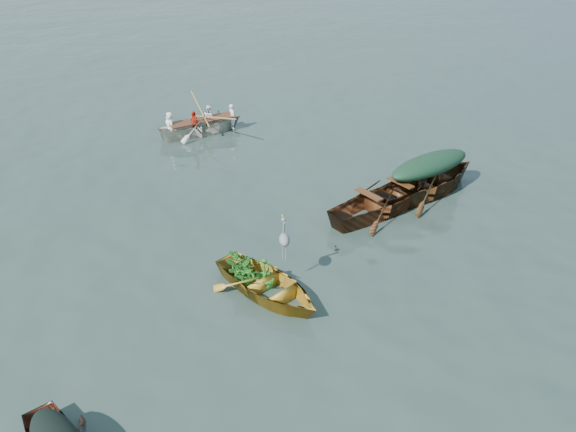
# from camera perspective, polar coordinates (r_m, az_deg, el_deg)

# --- Properties ---
(ground) EXTENTS (140.00, 140.00, 0.00)m
(ground) POSITION_cam_1_polar(r_m,az_deg,el_deg) (12.44, 4.51, -5.45)
(ground) COLOR #2E403A
(ground) RESTS_ON ground
(yellow_dinghy) EXTENTS (3.17, 3.51, 0.91)m
(yellow_dinghy) POSITION_cam_1_polar(r_m,az_deg,el_deg) (11.66, -2.10, -8.01)
(yellow_dinghy) COLOR orange
(yellow_dinghy) RESTS_ON ground
(green_tarp_boat) EXTENTS (5.28, 3.94, 1.25)m
(green_tarp_boat) POSITION_cam_1_polar(r_m,az_deg,el_deg) (16.01, 13.84, 2.11)
(green_tarp_boat) COLOR #563214
(green_tarp_boat) RESTS_ON ground
(open_wooden_boat) EXTENTS (4.83, 3.61, 1.12)m
(open_wooden_boat) POSITION_cam_1_polar(r_m,az_deg,el_deg) (14.86, 9.62, 0.37)
(open_wooden_boat) COLOR brown
(open_wooden_boat) RESTS_ON ground
(rowed_boat) EXTENTS (4.38, 2.87, 1.00)m
(rowed_boat) POSITION_cam_1_polar(r_m,az_deg,el_deg) (20.11, -8.64, 8.24)
(rowed_boat) COLOR white
(rowed_boat) RESTS_ON ground
(green_tarp_cover) EXTENTS (2.90, 2.17, 0.52)m
(green_tarp_cover) POSITION_cam_1_polar(r_m,az_deg,el_deg) (15.65, 14.22, 5.01)
(green_tarp_cover) COLOR #153420
(green_tarp_cover) RESTS_ON green_tarp_boat
(thwart_benches) EXTENTS (2.49, 1.93, 0.04)m
(thwart_benches) POSITION_cam_1_polar(r_m,az_deg,el_deg) (14.59, 9.81, 2.38)
(thwart_benches) COLOR #492711
(thwart_benches) RESTS_ON open_wooden_boat
(heron) EXTENTS (0.47, 0.49, 0.92)m
(heron) POSITION_cam_1_polar(r_m,az_deg,el_deg) (11.49, -0.36, -3.09)
(heron) COLOR gray
(heron) RESTS_ON yellow_dinghy
(dinghy_weeds) EXTENTS (1.10, 1.14, 0.60)m
(dinghy_weeds) POSITION_cam_1_polar(r_m,az_deg,el_deg) (11.59, -3.95, -3.81)
(dinghy_weeds) COLOR #1A6319
(dinghy_weeds) RESTS_ON yellow_dinghy
(rowers) EXTENTS (3.17, 2.24, 0.76)m
(rowers) POSITION_cam_1_polar(r_m,az_deg,el_deg) (19.82, -8.83, 10.62)
(rowers) COLOR silver
(rowers) RESTS_ON rowed_boat
(oars) EXTENTS (1.60, 2.62, 0.06)m
(oars) POSITION_cam_1_polar(r_m,az_deg,el_deg) (19.93, -8.75, 9.67)
(oars) COLOR olive
(oars) RESTS_ON rowed_boat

